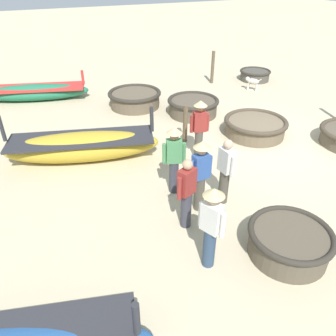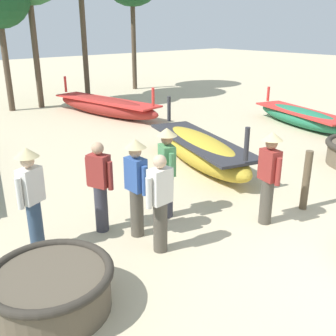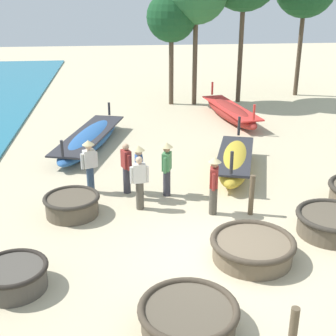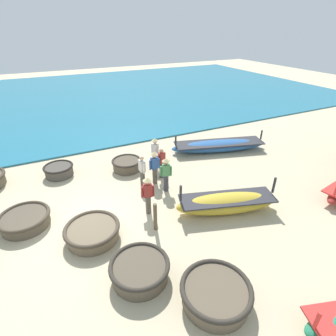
{
  "view_description": "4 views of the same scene",
  "coord_description": "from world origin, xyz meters",
  "px_view_note": "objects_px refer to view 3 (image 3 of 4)",
  "views": [
    {
      "loc": [
        -6.6,
        6.51,
        4.61
      ],
      "look_at": [
        -1.46,
        4.01,
        1.05
      ],
      "focal_mm": 35.0,
      "sensor_mm": 36.0,
      "label": 1
    },
    {
      "loc": [
        -5.18,
        -1.32,
        3.32
      ],
      "look_at": [
        -0.81,
        3.71,
        0.88
      ],
      "focal_mm": 42.0,
      "sensor_mm": 36.0,
      "label": 2
    },
    {
      "loc": [
        -2.21,
        -9.11,
        5.95
      ],
      "look_at": [
        -0.94,
        3.14,
        1.06
      ],
      "focal_mm": 50.0,
      "sensor_mm": 36.0,
      "label": 3
    },
    {
      "loc": [
        8.19,
        -0.73,
        6.79
      ],
      "look_at": [
        -1.35,
        3.91,
        0.91
      ],
      "focal_mm": 28.0,
      "sensor_mm": 36.0,
      "label": 4
    }
  ],
  "objects_px": {
    "fisherman_hauling": "(214,182)",
    "mooring_post_inland": "(252,195)",
    "coracle_tilted": "(252,248)",
    "fisherman_with_hat": "(139,169)",
    "long_boat_white_hull": "(230,112)",
    "fisherman_by_coracle": "(167,166)",
    "fisherman_standing_right": "(89,163)",
    "fisherman_standing_left": "(126,167)",
    "long_boat_blue_hull": "(90,139)",
    "coracle_far_left": "(72,204)",
    "coracle_front_left": "(332,222)",
    "fisherman_crouching": "(140,181)",
    "tree_rightmost": "(171,18)",
    "coracle_upturned": "(14,276)",
    "long_boat_green_hull": "(235,161)",
    "coracle_nearest": "(188,316)"
  },
  "relations": [
    {
      "from": "coracle_upturned",
      "to": "tree_rightmost",
      "type": "height_order",
      "value": "tree_rightmost"
    },
    {
      "from": "coracle_front_left",
      "to": "fisherman_crouching",
      "type": "bearing_deg",
      "value": 157.96
    },
    {
      "from": "fisherman_standing_right",
      "to": "fisherman_hauling",
      "type": "height_order",
      "value": "same"
    },
    {
      "from": "coracle_front_left",
      "to": "coracle_tilted",
      "type": "relative_size",
      "value": 0.93
    },
    {
      "from": "fisherman_standing_left",
      "to": "fisherman_with_hat",
      "type": "bearing_deg",
      "value": -55.55
    },
    {
      "from": "long_boat_blue_hull",
      "to": "coracle_far_left",
      "type": "bearing_deg",
      "value": -91.81
    },
    {
      "from": "coracle_upturned",
      "to": "mooring_post_inland",
      "type": "xyz_separation_m",
      "value": [
        5.79,
        2.8,
        0.28
      ]
    },
    {
      "from": "coracle_nearest",
      "to": "coracle_upturned",
      "type": "relative_size",
      "value": 1.3
    },
    {
      "from": "coracle_far_left",
      "to": "tree_rightmost",
      "type": "bearing_deg",
      "value": 71.65
    },
    {
      "from": "long_boat_white_hull",
      "to": "fisherman_hauling",
      "type": "height_order",
      "value": "fisherman_hauling"
    },
    {
      "from": "coracle_far_left",
      "to": "fisherman_by_coracle",
      "type": "height_order",
      "value": "fisherman_by_coracle"
    },
    {
      "from": "fisherman_hauling",
      "to": "coracle_nearest",
      "type": "bearing_deg",
      "value": -106.51
    },
    {
      "from": "coracle_tilted",
      "to": "long_boat_white_hull",
      "type": "relative_size",
      "value": 0.37
    },
    {
      "from": "coracle_far_left",
      "to": "long_boat_green_hull",
      "type": "distance_m",
      "value": 5.75
    },
    {
      "from": "coracle_nearest",
      "to": "fisherman_standing_left",
      "type": "height_order",
      "value": "fisherman_standing_left"
    },
    {
      "from": "long_boat_white_hull",
      "to": "fisherman_by_coracle",
      "type": "xyz_separation_m",
      "value": [
        -3.78,
        -7.99,
        0.58
      ]
    },
    {
      "from": "coracle_nearest",
      "to": "fisherman_by_coracle",
      "type": "distance_m",
      "value": 5.89
    },
    {
      "from": "long_boat_green_hull",
      "to": "mooring_post_inland",
      "type": "xyz_separation_m",
      "value": [
        -0.27,
        -3.03,
        0.17
      ]
    },
    {
      "from": "coracle_far_left",
      "to": "mooring_post_inland",
      "type": "distance_m",
      "value": 4.91
    },
    {
      "from": "long_boat_green_hull",
      "to": "fisherman_hauling",
      "type": "xyz_separation_m",
      "value": [
        -1.29,
        -2.9,
        0.55
      ]
    },
    {
      "from": "coracle_upturned",
      "to": "fisherman_standing_right",
      "type": "xyz_separation_m",
      "value": [
        1.35,
        4.72,
        0.66
      ]
    },
    {
      "from": "long_boat_white_hull",
      "to": "fisherman_crouching",
      "type": "relative_size",
      "value": 3.44
    },
    {
      "from": "fisherman_hauling",
      "to": "mooring_post_inland",
      "type": "xyz_separation_m",
      "value": [
        1.03,
        -0.14,
        -0.38
      ]
    },
    {
      "from": "coracle_tilted",
      "to": "fisherman_with_hat",
      "type": "bearing_deg",
      "value": 124.99
    },
    {
      "from": "coracle_upturned",
      "to": "fisherman_with_hat",
      "type": "height_order",
      "value": "fisherman_with_hat"
    },
    {
      "from": "fisherman_standing_right",
      "to": "fisherman_crouching",
      "type": "distance_m",
      "value": 1.92
    },
    {
      "from": "coracle_upturned",
      "to": "tree_rightmost",
      "type": "xyz_separation_m",
      "value": [
        4.99,
        15.59,
        4.06
      ]
    },
    {
      "from": "fisherman_with_hat",
      "to": "mooring_post_inland",
      "type": "relative_size",
      "value": 1.44
    },
    {
      "from": "long_boat_green_hull",
      "to": "fisherman_with_hat",
      "type": "xyz_separation_m",
      "value": [
        -3.26,
        -1.76,
        0.55
      ]
    },
    {
      "from": "coracle_nearest",
      "to": "coracle_tilted",
      "type": "distance_m",
      "value": 2.82
    },
    {
      "from": "fisherman_crouching",
      "to": "fisherman_standing_left",
      "type": "xyz_separation_m",
      "value": [
        -0.34,
        1.14,
        0.0
      ]
    },
    {
      "from": "long_boat_blue_hull",
      "to": "long_boat_green_hull",
      "type": "distance_m",
      "value": 5.89
    },
    {
      "from": "coracle_nearest",
      "to": "fisherman_with_hat",
      "type": "xyz_separation_m",
      "value": [
        -0.63,
        5.64,
        0.68
      ]
    },
    {
      "from": "long_boat_blue_hull",
      "to": "fisherman_with_hat",
      "type": "distance_m",
      "value": 5.26
    },
    {
      "from": "coracle_upturned",
      "to": "fisherman_with_hat",
      "type": "xyz_separation_m",
      "value": [
        2.8,
        4.07,
        0.66
      ]
    },
    {
      "from": "fisherman_with_hat",
      "to": "tree_rightmost",
      "type": "xyz_separation_m",
      "value": [
        2.2,
        11.52,
        3.4
      ]
    },
    {
      "from": "coracle_nearest",
      "to": "fisherman_standing_left",
      "type": "xyz_separation_m",
      "value": [
        -0.99,
        6.17,
        0.56
      ]
    },
    {
      "from": "coracle_nearest",
      "to": "long_boat_white_hull",
      "type": "distance_m",
      "value": 14.39
    },
    {
      "from": "coracle_front_left",
      "to": "fisherman_hauling",
      "type": "relative_size",
      "value": 1.1
    },
    {
      "from": "coracle_nearest",
      "to": "mooring_post_inland",
      "type": "distance_m",
      "value": 4.98
    },
    {
      "from": "coracle_nearest",
      "to": "long_boat_blue_hull",
      "type": "relative_size",
      "value": 0.32
    },
    {
      "from": "fisherman_standing_left",
      "to": "coracle_front_left",
      "type": "bearing_deg",
      "value": -31.02
    },
    {
      "from": "fisherman_standing_right",
      "to": "fisherman_standing_left",
      "type": "distance_m",
      "value": 1.11
    },
    {
      "from": "fisherman_hauling",
      "to": "tree_rightmost",
      "type": "xyz_separation_m",
      "value": [
        0.23,
        12.66,
        3.4
      ]
    },
    {
      "from": "fisherman_standing_right",
      "to": "fisherman_standing_left",
      "type": "xyz_separation_m",
      "value": [
        1.09,
        -0.13,
        -0.12
      ]
    },
    {
      "from": "long_boat_blue_hull",
      "to": "fisherman_standing_left",
      "type": "distance_m",
      "value": 4.64
    },
    {
      "from": "long_boat_green_hull",
      "to": "long_boat_white_hull",
      "type": "bearing_deg",
      "value": 78.23
    },
    {
      "from": "coracle_nearest",
      "to": "mooring_post_inland",
      "type": "height_order",
      "value": "mooring_post_inland"
    },
    {
      "from": "coracle_tilted",
      "to": "fisherman_by_coracle",
      "type": "distance_m",
      "value": 4.07
    },
    {
      "from": "coracle_upturned",
      "to": "tree_rightmost",
      "type": "relative_size",
      "value": 0.26
    }
  ]
}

